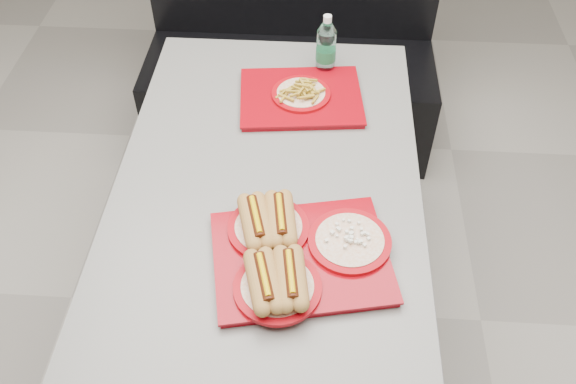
# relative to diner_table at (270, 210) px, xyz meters

# --- Properties ---
(ground) EXTENTS (6.00, 6.00, 0.00)m
(ground) POSITION_rel_diner_table_xyz_m (0.00, 0.00, -0.58)
(ground) COLOR #9C978C
(ground) RESTS_ON ground
(diner_table) EXTENTS (0.92, 1.42, 0.75)m
(diner_table) POSITION_rel_diner_table_xyz_m (0.00, 0.00, 0.00)
(diner_table) COLOR black
(diner_table) RESTS_ON ground
(booth_bench) EXTENTS (1.30, 0.57, 1.35)m
(booth_bench) POSITION_rel_diner_table_xyz_m (0.00, 1.09, -0.18)
(booth_bench) COLOR black
(booth_bench) RESTS_ON ground
(tray_near) EXTENTS (0.51, 0.44, 0.10)m
(tray_near) POSITION_rel_diner_table_xyz_m (0.09, -0.32, 0.20)
(tray_near) COLOR maroon
(tray_near) RESTS_ON diner_table
(tray_far) EXTENTS (0.44, 0.36, 0.08)m
(tray_far) POSITION_rel_diner_table_xyz_m (0.08, 0.35, 0.19)
(tray_far) COLOR maroon
(tray_far) RESTS_ON diner_table
(water_bottle) EXTENTS (0.07, 0.07, 0.22)m
(water_bottle) POSITION_rel_diner_table_xyz_m (0.16, 0.52, 0.26)
(water_bottle) COLOR silver
(water_bottle) RESTS_ON diner_table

